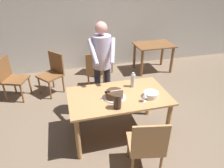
{
  "coord_description": "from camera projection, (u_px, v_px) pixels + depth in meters",
  "views": [
    {
      "loc": [
        -0.76,
        -2.53,
        2.38
      ],
      "look_at": [
        -0.08,
        0.1,
        0.9
      ],
      "focal_mm": 32.76,
      "sensor_mm": 36.0,
      "label": 1
    }
  ],
  "objects": [
    {
      "name": "background_chair_0",
      "position": [
        96.0,
        70.0,
        4.54
      ],
      "size": [
        0.5,
        0.5,
        0.9
      ],
      "color": "brown",
      "rests_on": "ground_plane"
    },
    {
      "name": "person_cutting_cake",
      "position": [
        102.0,
        60.0,
        3.48
      ],
      "size": [
        0.47,
        0.56,
        1.72
      ],
      "color": "#2D2D38",
      "rests_on": "ground_plane"
    },
    {
      "name": "cake_knife",
      "position": [
        110.0,
        91.0,
        2.97
      ],
      "size": [
        0.27,
        0.03,
        0.02
      ],
      "color": "silver",
      "rests_on": "cake_on_platter"
    },
    {
      "name": "plate_stack",
      "position": [
        151.0,
        95.0,
        3.04
      ],
      "size": [
        0.22,
        0.22,
        0.08
      ],
      "color": "white",
      "rests_on": "main_dining_table"
    },
    {
      "name": "water_bottle",
      "position": [
        133.0,
        80.0,
        3.29
      ],
      "size": [
        0.07,
        0.07,
        0.25
      ],
      "color": "silver",
      "rests_on": "main_dining_table"
    },
    {
      "name": "background_table",
      "position": [
        153.0,
        50.0,
        5.44
      ],
      "size": [
        1.0,
        0.7,
        0.74
      ],
      "color": "brown",
      "rests_on": "ground_plane"
    },
    {
      "name": "wine_glass_near",
      "position": [
        144.0,
        95.0,
        2.91
      ],
      "size": [
        0.08,
        0.08,
        0.14
      ],
      "color": "silver",
      "rests_on": "main_dining_table"
    },
    {
      "name": "chair_near_side",
      "position": [
        147.0,
        145.0,
        2.56
      ],
      "size": [
        0.52,
        0.52,
        0.9
      ],
      "color": "tan",
      "rests_on": "ground_plane"
    },
    {
      "name": "hurricane_lamp",
      "position": [
        118.0,
        101.0,
        2.76
      ],
      "size": [
        0.11,
        0.11,
        0.21
      ],
      "color": "black",
      "rests_on": "main_dining_table"
    },
    {
      "name": "background_chair_2",
      "position": [
        100.0,
        56.0,
        5.29
      ],
      "size": [
        0.62,
        0.62,
        0.9
      ],
      "color": "brown",
      "rests_on": "ground_plane"
    },
    {
      "name": "back_wall",
      "position": [
        88.0,
        18.0,
        5.3
      ],
      "size": [
        10.0,
        0.12,
        2.7
      ],
      "primitive_type": "cube",
      "color": "beige",
      "rests_on": "ground_plane"
    },
    {
      "name": "background_chair_1",
      "position": [
        53.0,
        72.0,
        4.44
      ],
      "size": [
        0.62,
        0.62,
        0.9
      ],
      "color": "brown",
      "rests_on": "ground_plane"
    },
    {
      "name": "main_dining_table",
      "position": [
        119.0,
        101.0,
        3.16
      ],
      "size": [
        1.52,
        0.89,
        0.75
      ],
      "color": "tan",
      "rests_on": "ground_plane"
    },
    {
      "name": "background_chair_3",
      "position": [
        11.0,
        77.0,
        4.23
      ],
      "size": [
        0.57,
        0.57,
        0.9
      ],
      "color": "brown",
      "rests_on": "ground_plane"
    },
    {
      "name": "ground_plane",
      "position": [
        118.0,
        133.0,
        3.46
      ],
      "size": [
        14.0,
        14.0,
        0.0
      ],
      "primitive_type": "plane",
      "color": "#7A6651"
    },
    {
      "name": "cake_on_platter",
      "position": [
        115.0,
        95.0,
        3.02
      ],
      "size": [
        0.34,
        0.34,
        0.11
      ],
      "color": "silver",
      "rests_on": "main_dining_table"
    }
  ]
}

